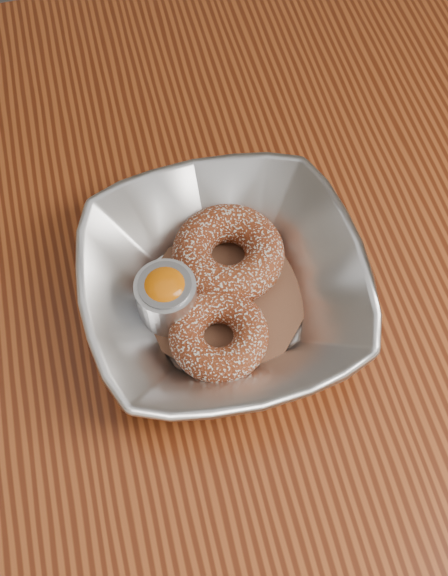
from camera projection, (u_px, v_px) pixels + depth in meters
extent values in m
plane|color=#565659|center=(256.00, 440.00, 1.32)|extent=(4.00, 4.00, 0.00)
cube|color=maroon|center=(286.00, 241.00, 0.68)|extent=(1.20, 0.80, 0.04)
imported|color=silver|center=(224.00, 288.00, 0.60)|extent=(0.25, 0.25, 0.06)
cube|color=brown|center=(224.00, 299.00, 0.62)|extent=(0.20, 0.20, 0.00)
torus|color=maroon|center=(228.00, 254.00, 0.62)|extent=(0.13, 0.13, 0.04)
torus|color=maroon|center=(219.00, 335.00, 0.58)|extent=(0.10, 0.10, 0.03)
cylinder|color=silver|center=(167.00, 299.00, 0.59)|extent=(0.05, 0.05, 0.05)
cylinder|color=gray|center=(167.00, 297.00, 0.59)|extent=(0.05, 0.05, 0.04)
ellipsoid|color=orange|center=(165.00, 288.00, 0.57)|extent=(0.04, 0.04, 0.03)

